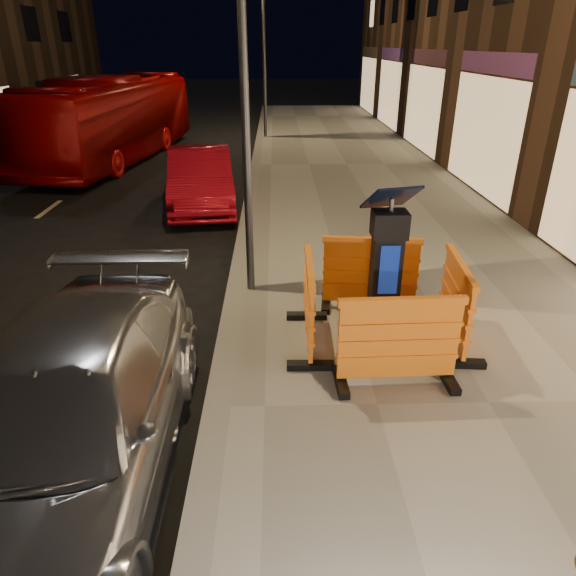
{
  "coord_description": "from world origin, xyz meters",
  "views": [
    {
      "loc": [
        0.67,
        -4.51,
        3.73
      ],
      "look_at": [
        0.8,
        1.0,
        1.1
      ],
      "focal_mm": 32.0,
      "sensor_mm": 36.0,
      "label": 1
    }
  ],
  "objects_px": {
    "barrier_kerbside": "(309,304)",
    "car_silver": "(76,477)",
    "car_red": "(203,206)",
    "barrier_front": "(399,342)",
    "bus_doubledecker": "(120,160)",
    "barrier_bldgside": "(456,303)",
    "barrier_back": "(370,274)",
    "parking_kiosk": "(385,272)"
  },
  "relations": [
    {
      "from": "barrier_kerbside",
      "to": "car_silver",
      "type": "bearing_deg",
      "value": 133.81
    },
    {
      "from": "barrier_kerbside",
      "to": "car_red",
      "type": "bearing_deg",
      "value": 19.51
    },
    {
      "from": "barrier_front",
      "to": "bus_doubledecker",
      "type": "distance_m",
      "value": 15.32
    },
    {
      "from": "barrier_bldgside",
      "to": "car_silver",
      "type": "height_order",
      "value": "barrier_bldgside"
    },
    {
      "from": "barrier_back",
      "to": "bus_doubledecker",
      "type": "distance_m",
      "value": 13.66
    },
    {
      "from": "car_red",
      "to": "parking_kiosk",
      "type": "bearing_deg",
      "value": -72.66
    },
    {
      "from": "barrier_kerbside",
      "to": "car_silver",
      "type": "relative_size",
      "value": 0.29
    },
    {
      "from": "parking_kiosk",
      "to": "bus_doubledecker",
      "type": "bearing_deg",
      "value": 121.65
    },
    {
      "from": "parking_kiosk",
      "to": "car_red",
      "type": "distance_m",
      "value": 7.65
    },
    {
      "from": "barrier_front",
      "to": "car_red",
      "type": "relative_size",
      "value": 0.33
    },
    {
      "from": "barrier_front",
      "to": "car_silver",
      "type": "relative_size",
      "value": 0.29
    },
    {
      "from": "barrier_front",
      "to": "barrier_back",
      "type": "relative_size",
      "value": 1.0
    },
    {
      "from": "barrier_front",
      "to": "barrier_bldgside",
      "type": "distance_m",
      "value": 1.34
    },
    {
      "from": "car_red",
      "to": "barrier_front",
      "type": "bearing_deg",
      "value": -75.41
    },
    {
      "from": "barrier_kerbside",
      "to": "parking_kiosk",
      "type": "bearing_deg",
      "value": -88.91
    },
    {
      "from": "barrier_front",
      "to": "barrier_back",
      "type": "distance_m",
      "value": 1.9
    },
    {
      "from": "barrier_back",
      "to": "barrier_bldgside",
      "type": "xyz_separation_m",
      "value": [
        0.95,
        -0.95,
        0.0
      ]
    },
    {
      "from": "parking_kiosk",
      "to": "barrier_bldgside",
      "type": "xyz_separation_m",
      "value": [
        0.95,
        0.0,
        -0.44
      ]
    },
    {
      "from": "car_silver",
      "to": "parking_kiosk",
      "type": "bearing_deg",
      "value": 32.91
    },
    {
      "from": "barrier_front",
      "to": "barrier_back",
      "type": "height_order",
      "value": "same"
    },
    {
      "from": "car_red",
      "to": "bus_doubledecker",
      "type": "bearing_deg",
      "value": 114.24
    },
    {
      "from": "parking_kiosk",
      "to": "bus_doubledecker",
      "type": "relative_size",
      "value": 0.2
    },
    {
      "from": "car_silver",
      "to": "bus_doubledecker",
      "type": "xyz_separation_m",
      "value": [
        -3.62,
        14.87,
        0.0
      ]
    },
    {
      "from": "barrier_front",
      "to": "car_silver",
      "type": "distance_m",
      "value": 3.59
    },
    {
      "from": "barrier_back",
      "to": "bus_doubledecker",
      "type": "bearing_deg",
      "value": 126.55
    },
    {
      "from": "barrier_kerbside",
      "to": "car_silver",
      "type": "xyz_separation_m",
      "value": [
        -2.35,
        -2.17,
        -0.71
      ]
    },
    {
      "from": "barrier_back",
      "to": "car_silver",
      "type": "height_order",
      "value": "barrier_back"
    },
    {
      "from": "barrier_back",
      "to": "car_silver",
      "type": "relative_size",
      "value": 0.29
    },
    {
      "from": "car_silver",
      "to": "barrier_front",
      "type": "bearing_deg",
      "value": 19.86
    },
    {
      "from": "barrier_front",
      "to": "car_silver",
      "type": "xyz_separation_m",
      "value": [
        -3.3,
        -1.22,
        -0.71
      ]
    },
    {
      "from": "barrier_front",
      "to": "car_silver",
      "type": "bearing_deg",
      "value": -161.64
    },
    {
      "from": "car_silver",
      "to": "car_red",
      "type": "relative_size",
      "value": 1.15
    },
    {
      "from": "parking_kiosk",
      "to": "bus_doubledecker",
      "type": "distance_m",
      "value": 14.51
    },
    {
      "from": "parking_kiosk",
      "to": "bus_doubledecker",
      "type": "height_order",
      "value": "parking_kiosk"
    },
    {
      "from": "barrier_bldgside",
      "to": "car_red",
      "type": "relative_size",
      "value": 0.33
    },
    {
      "from": "parking_kiosk",
      "to": "barrier_kerbside",
      "type": "relative_size",
      "value": 1.4
    },
    {
      "from": "barrier_bldgside",
      "to": "barrier_back",
      "type": "bearing_deg",
      "value": 50.09
    },
    {
      "from": "barrier_bldgside",
      "to": "car_silver",
      "type": "distance_m",
      "value": 4.82
    },
    {
      "from": "barrier_bldgside",
      "to": "barrier_front",
      "type": "bearing_deg",
      "value": 140.09
    },
    {
      "from": "barrier_bldgside",
      "to": "car_silver",
      "type": "bearing_deg",
      "value": 122.13
    },
    {
      "from": "barrier_back",
      "to": "barrier_kerbside",
      "type": "xyz_separation_m",
      "value": [
        -0.95,
        -0.95,
        0.0
      ]
    },
    {
      "from": "parking_kiosk",
      "to": "car_red",
      "type": "bearing_deg",
      "value": 118.35
    }
  ]
}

